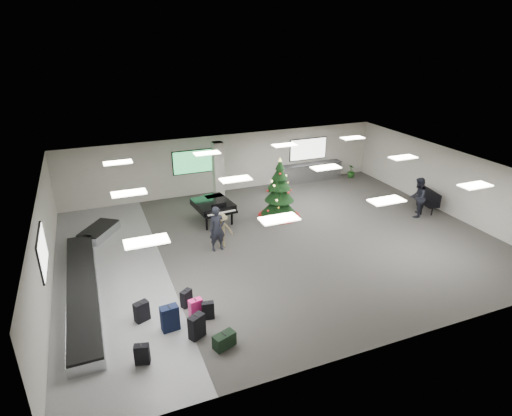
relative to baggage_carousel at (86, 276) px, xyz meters
name	(u,v)px	position (x,y,z in m)	size (l,w,h in m)	color
ground	(281,243)	(7.84, 0.08, -0.21)	(18.00, 18.00, 0.00)	#3E3B38
room_envelope	(267,188)	(7.46, 0.75, 2.12)	(18.02, 14.02, 3.21)	#B0A9A1
baggage_carousel	(86,276)	(0.00, 0.00, 0.00)	(2.28, 9.71, 0.43)	silver
service_counter	(310,172)	(12.84, 6.73, 0.33)	(4.05, 0.65, 1.08)	silver
suitcase_0	(197,326)	(2.94, -4.51, 0.17)	(0.56, 0.48, 0.78)	black
suitcase_1	(208,310)	(3.50, -3.77, 0.08)	(0.41, 0.26, 0.61)	black
pink_suitcase	(196,308)	(3.16, -3.57, 0.11)	(0.46, 0.32, 0.67)	#DF1D6E
suitcase_3	(186,298)	(3.02, -2.86, 0.08)	(0.45, 0.41, 0.61)	black
navy_suitcase	(170,318)	(2.28, -3.86, 0.20)	(0.56, 0.36, 0.85)	black
suitcase_5	(142,354)	(1.28, -5.00, 0.09)	(0.45, 0.32, 0.63)	black
green_duffel	(224,340)	(3.57, -5.21, 0.01)	(0.72, 0.53, 0.46)	black
suitcase_8	(142,311)	(1.54, -3.09, 0.12)	(0.52, 0.41, 0.69)	black
christmas_tree	(279,196)	(8.97, 2.73, 0.80)	(2.08, 2.08, 2.97)	maroon
grand_piano	(213,205)	(5.80, 3.21, 0.63)	(1.81, 2.22, 1.18)	black
bench	(427,199)	(16.20, 0.59, 0.39)	(0.89, 1.76, 1.07)	black
traveler_a	(217,229)	(5.15, 0.50, 0.74)	(0.70, 0.46, 1.91)	black
traveler_b	(222,230)	(5.40, 0.71, 0.54)	(0.97, 0.56, 1.50)	#81734F
traveler_bench	(418,197)	(15.15, 0.17, 0.77)	(0.96, 0.74, 1.97)	black
potted_plant_left	(271,185)	(9.97, 5.89, 0.17)	(0.42, 0.34, 0.77)	#154216
potted_plant_right	(351,171)	(15.54, 6.35, 0.19)	(0.45, 0.45, 0.81)	#154216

